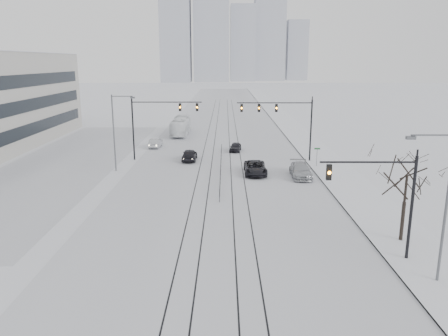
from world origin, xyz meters
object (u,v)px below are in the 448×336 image
sedan_nb_far (235,147)px  sedan_nb_front (255,168)px  traffic_mast_near (388,194)px  sedan_nb_right (301,170)px  sedan_sb_inner (190,155)px  sedan_sb_outer (156,143)px  bare_tree (406,182)px  box_truck (181,126)px

sedan_nb_far → sedan_nb_front: bearing=-72.6°
traffic_mast_near → sedan_nb_front: 23.72m
sedan_nb_right → sedan_nb_far: 16.18m
sedan_sb_inner → sedan_nb_far: bearing=-133.8°
sedan_sb_inner → sedan_nb_right: 15.61m
sedan_sb_outer → sedan_nb_far: sedan_sb_outer is taller
bare_tree → sedan_sb_outer: 42.60m
sedan_sb_outer → box_truck: box_truck is taller
traffic_mast_near → sedan_nb_far: bearing=103.8°
sedan_sb_outer → bare_tree: bearing=126.4°
sedan_sb_inner → sedan_nb_front: size_ratio=0.84×
sedan_sb_inner → box_truck: (-3.23, 20.96, 0.74)m
box_truck → sedan_sb_outer: bearing=78.4°
sedan_nb_front → sedan_nb_right: bearing=-14.6°
traffic_mast_near → box_truck: size_ratio=0.64×
sedan_nb_right → box_truck: bearing=121.1°
sedan_nb_front → sedan_nb_far: 13.45m
traffic_mast_near → sedan_sb_outer: bearing=118.3°
traffic_mast_near → sedan_nb_front: traffic_mast_near is taller
sedan_sb_outer → box_truck: 12.25m
bare_tree → traffic_mast_near: bearing=-128.8°
traffic_mast_near → sedan_nb_right: size_ratio=1.30×
sedan_sb_inner → traffic_mast_near: bearing=117.9°
bare_tree → sedan_sb_outer: (-23.20, 35.53, -3.80)m
traffic_mast_near → sedan_nb_far: traffic_mast_near is taller
sedan_nb_right → sedan_nb_far: sedan_nb_right is taller
bare_tree → sedan_sb_outer: bearing=123.1°
sedan_sb_outer → box_truck: (2.62, 11.94, 0.83)m
traffic_mast_near → bare_tree: (2.41, 3.00, -0.07)m
bare_tree → sedan_nb_far: size_ratio=1.69×
sedan_nb_front → sedan_nb_far: size_ratio=1.49×
sedan_sb_inner → sedan_sb_outer: sedan_sb_inner is taller
traffic_mast_near → box_truck: (-18.17, 50.47, -3.05)m
bare_tree → box_truck: size_ratio=0.56×
bare_tree → sedan_sb_outer: size_ratio=1.47×
sedan_sb_inner → sedan_sb_outer: bearing=-56.1°
sedan_nb_right → box_truck: box_truck is taller
traffic_mast_near → sedan_nb_far: (-8.79, 35.70, -3.95)m
sedan_nb_right → sedan_sb_outer: bearing=139.4°
bare_tree → sedan_nb_front: (-9.21, 19.40, -3.74)m
bare_tree → sedan_nb_far: 34.78m
traffic_mast_near → sedan_nb_front: (-6.80, 22.40, -3.82)m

